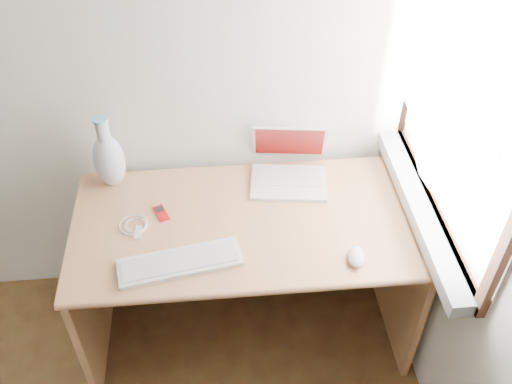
{
  "coord_description": "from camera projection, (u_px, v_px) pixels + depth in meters",
  "views": [
    {
      "loc": [
        0.93,
        -0.19,
        2.3
      ],
      "look_at": [
        1.07,
        1.35,
        0.88
      ],
      "focal_mm": 40.0,
      "sensor_mm": 36.0,
      "label": 1
    }
  ],
  "objects": [
    {
      "name": "desk",
      "position": [
        245.0,
        241.0,
        2.42
      ],
      "size": [
        1.36,
        0.68,
        0.72
      ],
      "color": "tan",
      "rests_on": "floor"
    },
    {
      "name": "cable_coil",
      "position": [
        133.0,
        225.0,
        2.2
      ],
      "size": [
        0.12,
        0.12,
        0.01
      ],
      "primitive_type": "torus",
      "rotation": [
        0.0,
        0.0,
        0.04
      ],
      "color": "white",
      "rests_on": "desk"
    },
    {
      "name": "vase",
      "position": [
        109.0,
        159.0,
        2.29
      ],
      "size": [
        0.13,
        0.13,
        0.33
      ],
      "color": "silver",
      "rests_on": "desk"
    },
    {
      "name": "ipod",
      "position": [
        161.0,
        213.0,
        2.24
      ],
      "size": [
        0.07,
        0.1,
        0.01
      ],
      "rotation": [
        0.0,
        0.0,
        0.39
      ],
      "color": "red",
      "rests_on": "desk"
    },
    {
      "name": "mouse",
      "position": [
        356.0,
        257.0,
        2.06
      ],
      "size": [
        0.08,
        0.11,
        0.04
      ],
      "primitive_type": "ellipsoid",
      "rotation": [
        0.0,
        0.0,
        -0.21
      ],
      "color": "white",
      "rests_on": "desk"
    },
    {
      "name": "remote",
      "position": [
        138.0,
        232.0,
        2.17
      ],
      "size": [
        0.03,
        0.07,
        0.01
      ],
      "primitive_type": "cube",
      "rotation": [
        0.0,
        0.0,
        -0.05
      ],
      "color": "white",
      "rests_on": "desk"
    },
    {
      "name": "laptop",
      "position": [
        287.0,
        169.0,
        2.37
      ],
      "size": [
        0.34,
        0.3,
        0.21
      ],
      "rotation": [
        0.0,
        0.0,
        -0.13
      ],
      "color": "white",
      "rests_on": "desk"
    },
    {
      "name": "window",
      "position": [
        457.0,
        99.0,
        1.84
      ],
      "size": [
        0.11,
        0.99,
        1.1
      ],
      "color": "white",
      "rests_on": "right_wall"
    },
    {
      "name": "external_keyboard",
      "position": [
        180.0,
        262.0,
        2.05
      ],
      "size": [
        0.46,
        0.21,
        0.02
      ],
      "rotation": [
        0.0,
        0.0,
        0.17
      ],
      "color": "white",
      "rests_on": "desk"
    }
  ]
}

